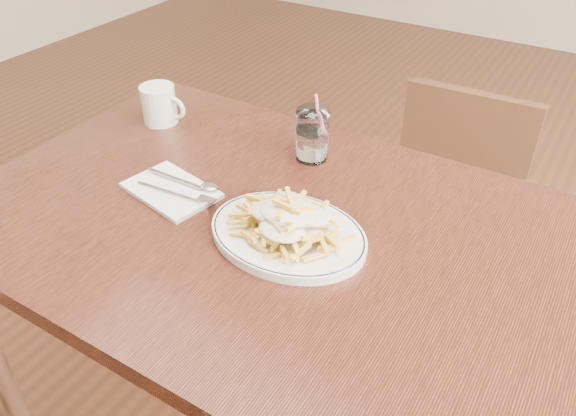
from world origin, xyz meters
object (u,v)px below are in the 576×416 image
Objects in this scene: water_glass at (312,137)px; coffee_mug at (160,105)px; loaded_fries at (288,216)px; table at (264,247)px; chair_far at (462,183)px; fries_plate at (288,234)px.

coffee_mug is at bearing -173.66° from water_glass.
water_glass is (-0.11, 0.28, -0.00)m from loaded_fries.
loaded_fries reaches higher than table.
chair_far is 0.91m from loaded_fries.
loaded_fries is at bearing -24.17° from coffee_mug.
coffee_mug is at bearing 155.83° from fries_plate.
loaded_fries is at bearing -68.92° from water_glass.
table is 3.47× the size of fries_plate.
water_glass is (-0.03, 0.24, 0.13)m from table.
loaded_fries reaches higher than fries_plate.
water_glass reaches higher than table.
water_glass reaches higher than fries_plate.
fries_plate is (-0.12, -0.83, 0.32)m from chair_far.
chair_far is 0.70m from water_glass.
water_glass is 0.41m from coffee_mug.
coffee_mug is (-0.64, -0.60, 0.35)m from chair_far.
table is at bearing -83.23° from water_glass.
chair_far is at bearing 43.37° from coffee_mug.
loaded_fries is 1.88× the size of coffee_mug.
fries_plate is 0.04m from loaded_fries.
chair_far reaches higher than fries_plate.
water_glass is at bearing 111.08° from fries_plate.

